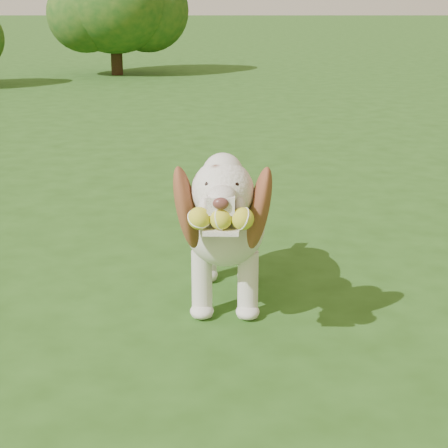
{
  "coord_description": "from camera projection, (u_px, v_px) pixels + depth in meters",
  "views": [
    {
      "loc": [
        0.1,
        -3.15,
        1.2
      ],
      "look_at": [
        0.1,
        -0.58,
        0.41
      ],
      "focal_mm": 60.0,
      "sensor_mm": 36.0,
      "label": 1
    }
  ],
  "objects": [
    {
      "name": "ground",
      "position": [
        202.0,
        272.0,
        3.36
      ],
      "size": [
        80.0,
        80.0,
        0.0
      ],
      "primitive_type": "plane",
      "color": "#254A15",
      "rests_on": "ground"
    },
    {
      "name": "dog",
      "position": [
        226.0,
        217.0,
        2.9
      ],
      "size": [
        0.37,
        1.06,
        0.69
      ],
      "rotation": [
        0.0,
        0.0,
        -0.03
      ],
      "color": "silver",
      "rests_on": "ground"
    },
    {
      "name": "shrub_b",
      "position": [
        114.0,
        4.0,
        11.11
      ],
      "size": [
        1.7,
        1.7,
        1.76
      ],
      "color": "#382314",
      "rests_on": "ground"
    }
  ]
}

